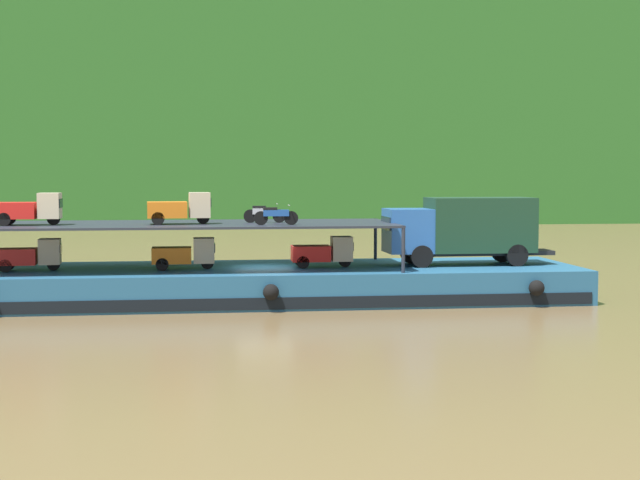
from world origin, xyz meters
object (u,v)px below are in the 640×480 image
mini_truck_lower_mid (323,252)px  motorcycle_upper_port (276,215)px  mini_truck_upper_mid (180,208)px  covered_lorry (463,228)px  mini_truck_lower_stern (30,255)px  mini_truck_lower_aft (185,254)px  cargo_barge (265,284)px  mini_truck_upper_stern (30,209)px  motorcycle_upper_centre (264,213)px

mini_truck_lower_mid → motorcycle_upper_port: (-2.26, -1.56, 1.74)m
mini_truck_upper_mid → motorcycle_upper_port: mini_truck_upper_mid is taller
covered_lorry → mini_truck_upper_mid: bearing=-177.1°
covered_lorry → mini_truck_lower_stern: covered_lorry is taller
mini_truck_upper_mid → motorcycle_upper_port: (4.07, -1.24, -0.26)m
mini_truck_lower_aft → cargo_barge: bearing=8.7°
cargo_barge → motorcycle_upper_port: motorcycle_upper_port is taller
cargo_barge → mini_truck_upper_stern: 10.67m
motorcycle_upper_port → motorcycle_upper_centre: (-0.35, 1.96, 0.00)m
cargo_barge → motorcycle_upper_centre: size_ratio=14.88×
covered_lorry → mini_truck_upper_stern: size_ratio=2.87×
cargo_barge → covered_lorry: size_ratio=3.59×
cargo_barge → mini_truck_lower_mid: size_ratio=10.29×
motorcycle_upper_centre → mini_truck_lower_stern: bearing=-178.1°
mini_truck_lower_aft → motorcycle_upper_centre: size_ratio=1.44×
mini_truck_lower_stern → motorcycle_upper_centre: size_ratio=1.47×
mini_truck_lower_aft → mini_truck_lower_mid: same height
covered_lorry → mini_truck_lower_aft: bearing=-177.8°
mini_truck_lower_stern → motorcycle_upper_centre: motorcycle_upper_centre is taller
mini_truck_lower_mid → motorcycle_upper_port: size_ratio=1.45×
mini_truck_lower_stern → motorcycle_upper_port: (10.53, -1.62, 1.74)m
mini_truck_lower_stern → mini_truck_upper_stern: size_ratio=1.02×
cargo_barge → mini_truck_upper_mid: mini_truck_upper_mid is taller
cargo_barge → mini_truck_lower_stern: 10.28m
mini_truck_lower_mid → motorcycle_upper_centre: motorcycle_upper_centre is taller
mini_truck_upper_stern → motorcycle_upper_port: size_ratio=1.45×
cargo_barge → mini_truck_upper_mid: 5.11m
covered_lorry → mini_truck_lower_mid: bearing=-177.2°
mini_truck_lower_aft → mini_truck_upper_stern: size_ratio=1.00×
mini_truck_lower_stern → mini_truck_lower_aft: size_ratio=1.02×
mini_truck_lower_aft → motorcycle_upper_port: bearing=-19.7°
cargo_barge → mini_truck_upper_stern: mini_truck_upper_stern is taller
covered_lorry → motorcycle_upper_centre: bearing=179.5°
mini_truck_lower_stern → motorcycle_upper_centre: 10.34m
mini_truck_lower_mid → mini_truck_upper_stern: size_ratio=1.00×
mini_truck_lower_mid → motorcycle_upper_port: bearing=-145.4°
mini_truck_lower_stern → motorcycle_upper_port: motorcycle_upper_port is taller
mini_truck_lower_mid → motorcycle_upper_centre: 3.16m
cargo_barge → motorcycle_upper_port: bearing=-79.6°
covered_lorry → mini_truck_upper_stern: mini_truck_upper_stern is taller
mini_truck_lower_mid → motorcycle_upper_port: 3.25m
cargo_barge → mini_truck_upper_stern: (-10.08, -0.70, 3.44)m
mini_truck_lower_stern → mini_truck_lower_mid: size_ratio=1.02×
motorcycle_upper_port → mini_truck_upper_stern: bearing=173.2°
mini_truck_lower_mid → mini_truck_upper_stern: mini_truck_upper_stern is taller
mini_truck_upper_mid → motorcycle_upper_centre: 3.80m
mini_truck_lower_stern → mini_truck_lower_aft: (6.64, -0.23, 0.00)m
covered_lorry → motorcycle_upper_port: covered_lorry is taller
mini_truck_upper_mid → mini_truck_upper_stern: bearing=180.0°
mini_truck_lower_aft → motorcycle_upper_centre: motorcycle_upper_centre is taller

